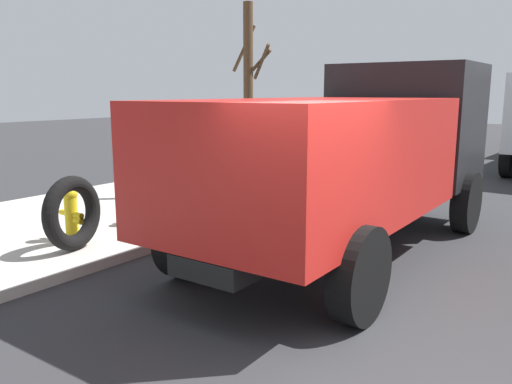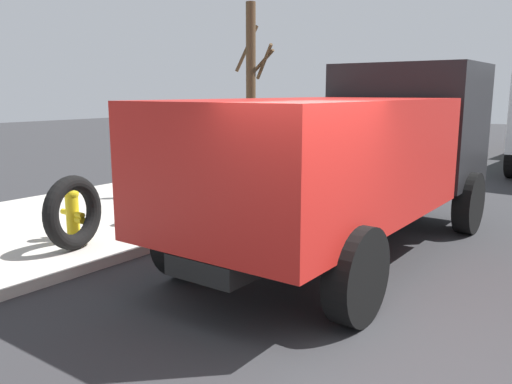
# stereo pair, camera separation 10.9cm
# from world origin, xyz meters

# --- Properties ---
(ground_plane) EXTENTS (80.00, 80.00, 0.00)m
(ground_plane) POSITION_xyz_m (0.00, 0.00, 0.00)
(ground_plane) COLOR #2D2D30
(sidewalk_curb) EXTENTS (36.00, 5.00, 0.15)m
(sidewalk_curb) POSITION_xyz_m (0.00, 6.50, 0.07)
(sidewalk_curb) COLOR #BCB7AD
(sidewalk_curb) RESTS_ON ground
(fire_hydrant) EXTENTS (0.24, 0.54, 0.87)m
(fire_hydrant) POSITION_xyz_m (0.46, 5.19, 0.62)
(fire_hydrant) COLOR yellow
(fire_hydrant) RESTS_ON sidewalk_curb
(loose_tire) EXTENTS (1.16, 0.51, 1.13)m
(loose_tire) POSITION_xyz_m (0.17, 4.73, 0.72)
(loose_tire) COLOR black
(loose_tire) RESTS_ON sidewalk_curb
(stop_sign) EXTENTS (0.76, 0.08, 2.09)m
(stop_sign) POSITION_xyz_m (2.70, 4.36, 1.60)
(stop_sign) COLOR gray
(stop_sign) RESTS_ON sidewalk_curb
(dump_truck_red) EXTENTS (7.02, 2.85, 3.00)m
(dump_truck_red) POSITION_xyz_m (3.11, 1.58, 1.61)
(dump_truck_red) COLOR red
(dump_truck_red) RESTS_ON ground
(bare_tree) EXTENTS (0.63, 0.88, 4.26)m
(bare_tree) POSITION_xyz_m (5.15, 5.14, 2.36)
(bare_tree) COLOR #4C3823
(bare_tree) RESTS_ON sidewalk_curb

